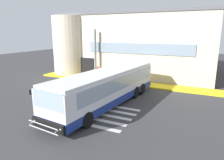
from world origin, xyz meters
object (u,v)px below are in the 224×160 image
Objects in this scene: entry_support_column at (95,54)px; passenger_by_doorway at (110,72)px; passenger_at_curb_edge at (109,72)px; bus_main_foreground at (107,88)px; passenger_near_column at (98,71)px.

entry_support_column is 2.86m from passenger_by_doorway.
entry_support_column is 3.04m from passenger_at_curb_edge.
passenger_by_doorway is at bearing 103.23° from passenger_at_curb_edge.
entry_support_column is 0.46× the size of bus_main_foreground.
passenger_near_column is at bearing -155.19° from passenger_by_doorway.
bus_main_foreground is at bearing -55.58° from passenger_near_column.
entry_support_column is 3.45× the size of passenger_at_curb_edge.
bus_main_foreground is 7.43× the size of passenger_near_column.
passenger_by_doorway is (2.07, -0.23, -1.96)m from entry_support_column.
bus_main_foreground reaches higher than passenger_by_doorway.
passenger_near_column is (-4.67, 6.81, -0.22)m from bus_main_foreground.
bus_main_foreground is 7.43× the size of passenger_at_curb_edge.
passenger_near_column is (0.83, -0.80, -1.92)m from entry_support_column.
passenger_at_curb_edge is (2.20, -0.77, -1.96)m from entry_support_column.
bus_main_foreground is 8.26m from passenger_near_column.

